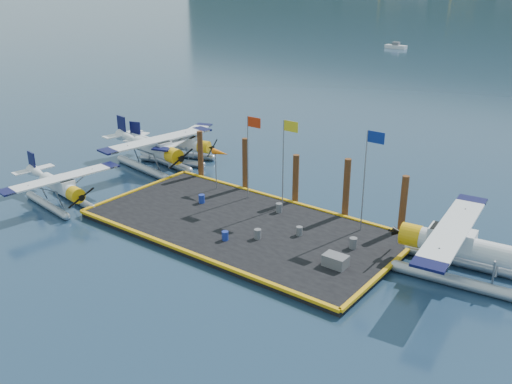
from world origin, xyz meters
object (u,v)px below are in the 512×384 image
piling_2 (296,181)px  piling_0 (200,156)px  seaplane_d (459,249)px  drum_4 (353,243)px  windsock (220,154)px  seaplane_c (181,146)px  crate (335,261)px  drum_0 (202,199)px  flagpole_yellow (286,151)px  piling_4 (403,206)px  piling_3 (346,190)px  drum_5 (279,208)px  drum_2 (299,231)px  seaplane_a (61,189)px  drum_1 (258,234)px  flagpole_red (250,145)px  drum_3 (225,236)px  piling_1 (245,166)px  seaplane_b (156,151)px  flagpole_blue (368,166)px

piling_2 → piling_0: bearing=180.0°
seaplane_d → piling_0: piling_0 is taller
seaplane_d → drum_4: bearing=95.4°
seaplane_d → windsock: size_ratio=3.39×
seaplane_c → crate: bearing=49.2°
seaplane_d → windsock: bearing=79.6°
crate → windsock: (-12.60, 5.05, 2.50)m
seaplane_d → drum_0: (-17.55, -1.36, -0.93)m
flagpole_yellow → piling_4: bearing=11.6°
crate → piling_3: bearing=114.8°
crate → piling_4: 6.84m
drum_4 → drum_5: (-6.55, 1.75, -0.01)m
drum_2 → windsock: 9.67m
seaplane_d → drum_4: (-5.73, -1.16, -0.91)m
seaplane_a → drum_1: (14.68, 3.56, -0.63)m
seaplane_a → drum_4: size_ratio=13.28×
seaplane_a → drum_5: seaplane_a is taller
drum_5 → seaplane_d: bearing=-2.7°
flagpole_yellow → drum_2: bearing=-43.5°
piling_2 → flagpole_yellow: bearing=-82.8°
crate → drum_2: bearing=150.7°
drum_2 → flagpole_red: bearing=154.2°
flagpole_red → piling_3: (6.79, 1.60, -2.25)m
drum_3 → drum_5: size_ratio=0.91×
piling_0 → drum_1: bearing=-31.6°
drum_4 → piling_1: size_ratio=0.16×
drum_0 → drum_5: (5.27, 1.95, 0.01)m
windsock → piling_3: bearing=9.5°
seaplane_c → seaplane_a: bearing=-15.2°
piling_2 → crate: bearing=-43.3°
seaplane_b → piling_3: piling_3 is taller
piling_0 → piling_2: bearing=0.0°
seaplane_b → flagpole_red: size_ratio=1.73×
flagpole_yellow → drum_5: bearing=-86.0°
seaplane_b → seaplane_c: size_ratio=1.17×
seaplane_b → piling_3: 17.68m
flagpole_red → flagpole_blue: flagpole_blue is taller
seaplane_a → seaplane_d: size_ratio=0.82×
flagpole_yellow → piling_1: flagpole_yellow is taller
seaplane_c → drum_4: (20.34, -6.52, -0.65)m
flagpole_red → piling_2: 4.07m
crate → flagpole_red: flagpole_red is taller
seaplane_b → drum_2: bearing=85.4°
drum_1 → windsock: 8.97m
drum_3 → seaplane_d: bearing=21.5°
windsock → piling_3: size_ratio=0.73×
seaplane_a → windsock: size_ratio=2.77×
drum_5 → drum_2: bearing=-35.5°
flagpole_yellow → piling_2: size_ratio=1.63×
flagpole_red → windsock: 2.97m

